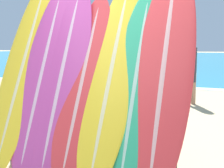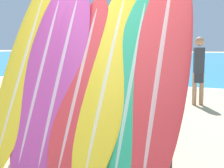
# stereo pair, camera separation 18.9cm
# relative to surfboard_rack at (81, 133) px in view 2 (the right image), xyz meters

# --- Properties ---
(surfboard_rack) EXTENTS (2.06, 0.04, 0.94)m
(surfboard_rack) POSITION_rel_surfboard_rack_xyz_m (0.00, 0.00, 0.00)
(surfboard_rack) COLOR #28282D
(surfboard_rack) RESTS_ON ground_plane
(surfboard_slot_0) EXTENTS (0.56, 1.19, 2.40)m
(surfboard_slot_0) POSITION_rel_surfboard_rack_xyz_m (-0.87, 0.11, 0.69)
(surfboard_slot_0) COLOR yellow
(surfboard_slot_0) RESTS_ON ground_plane
(surfboard_slot_1) EXTENTS (0.54, 1.03, 2.21)m
(surfboard_slot_1) POSITION_rel_surfboard_rack_xyz_m (-0.56, 0.05, 0.60)
(surfboard_slot_1) COLOR #B23D8E
(surfboard_slot_1) RESTS_ON ground_plane
(surfboard_slot_2) EXTENTS (0.57, 1.03, 2.21)m
(surfboard_slot_2) POSITION_rel_surfboard_rack_xyz_m (-0.29, 0.05, 0.60)
(surfboard_slot_2) COLOR #B23D8E
(surfboard_slot_2) RESTS_ON ground_plane
(surfboard_slot_3) EXTENTS (0.52, 1.08, 2.07)m
(surfboard_slot_3) POSITION_rel_surfboard_rack_xyz_m (-0.02, 0.02, 0.53)
(surfboard_slot_3) COLOR red
(surfboard_slot_3) RESTS_ON ground_plane
(surfboard_slot_4) EXTENTS (0.56, 1.22, 2.24)m
(surfboard_slot_4) POSITION_rel_surfboard_rack_xyz_m (0.30, 0.07, 0.62)
(surfboard_slot_4) COLOR yellow
(surfboard_slot_4) RESTS_ON ground_plane
(surfboard_slot_5) EXTENTS (0.50, 1.02, 2.10)m
(surfboard_slot_5) POSITION_rel_surfboard_rack_xyz_m (0.58, 0.03, 0.54)
(surfboard_slot_5) COLOR #289E70
(surfboard_slot_5) RESTS_ON ground_plane
(surfboard_slot_6) EXTENTS (0.59, 1.11, 2.38)m
(surfboard_slot_6) POSITION_rel_surfboard_rack_xyz_m (0.86, 0.08, 0.69)
(surfboard_slot_6) COLOR red
(surfboard_slot_6) RESTS_ON ground_plane
(person_near_water) EXTENTS (0.25, 0.27, 1.57)m
(person_near_water) POSITION_rel_surfboard_rack_xyz_m (-1.31, 4.08, 0.35)
(person_near_water) COLOR beige
(person_near_water) RESTS_ON ground_plane
(person_mid_beach) EXTENTS (0.28, 0.24, 1.68)m
(person_mid_beach) POSITION_rel_surfboard_rack_xyz_m (0.38, 4.94, 0.41)
(person_mid_beach) COLOR #A87A5B
(person_mid_beach) RESTS_ON ground_plane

